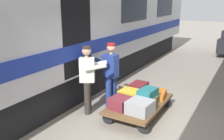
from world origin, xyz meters
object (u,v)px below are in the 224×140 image
(suitcase_maroon_trunk, at_px, (139,88))
(suitcase_burgundy_valise, at_px, (120,103))
(porter_by_door, at_px, (88,77))
(porter_in_overalls, at_px, (111,73))
(suitcase_olive_duffel, at_px, (149,100))
(luggage_cart, at_px, (139,104))
(suitcase_yellow_case, at_px, (130,95))
(suitcase_teal_softside, at_px, (148,93))
(suitcase_orange_carryall, at_px, (156,94))
(train_car, at_px, (32,27))
(suitcase_gray_aluminum, at_px, (140,107))

(suitcase_maroon_trunk, bearing_deg, suitcase_burgundy_valise, 90.00)
(porter_by_door, bearing_deg, porter_in_overalls, -113.40)
(suitcase_burgundy_valise, distance_m, suitcase_olive_duffel, 0.73)
(suitcase_olive_duffel, height_order, porter_by_door, porter_by_door)
(luggage_cart, xyz_separation_m, suitcase_yellow_case, (0.25, -0.00, 0.18))
(suitcase_teal_softside, bearing_deg, suitcase_orange_carryall, -93.07)
(suitcase_teal_softside, bearing_deg, suitcase_olive_duffel, -146.29)
(luggage_cart, xyz_separation_m, suitcase_olive_duffel, (-0.25, -0.00, 0.15))
(train_car, xyz_separation_m, suitcase_burgundy_valise, (-2.72, 0.08, -1.59))
(suitcase_yellow_case, height_order, porter_by_door, porter_by_door)
(suitcase_maroon_trunk, bearing_deg, suitcase_gray_aluminum, 114.98)
(luggage_cart, xyz_separation_m, porter_in_overalls, (0.90, -0.15, 0.64))
(suitcase_orange_carryall, bearing_deg, luggage_cart, 65.02)
(suitcase_maroon_trunk, height_order, porter_by_door, porter_by_door)
(suitcase_burgundy_valise, bearing_deg, suitcase_olive_duffel, -132.97)
(suitcase_gray_aluminum, xyz_separation_m, suitcase_yellow_case, (0.50, -0.54, -0.01))
(suitcase_gray_aluminum, xyz_separation_m, porter_in_overalls, (1.15, -0.68, 0.45))
(luggage_cart, height_order, suitcase_gray_aluminum, suitcase_gray_aluminum)
(train_car, height_order, suitcase_orange_carryall, train_car)
(suitcase_olive_duffel, bearing_deg, porter_in_overalls, -7.35)
(suitcase_teal_softside, bearing_deg, suitcase_yellow_case, -2.43)
(suitcase_gray_aluminum, relative_size, suitcase_yellow_case, 1.07)
(suitcase_yellow_case, relative_size, porter_in_overalls, 0.29)
(suitcase_burgundy_valise, relative_size, porter_in_overalls, 0.27)
(train_car, xyz_separation_m, suitcase_olive_duffel, (-3.21, -0.46, -1.62))
(suitcase_orange_carryall, relative_size, suitcase_teal_softside, 1.14)
(suitcase_maroon_trunk, height_order, suitcase_orange_carryall, suitcase_maroon_trunk)
(train_car, height_order, porter_in_overalls, train_car)
(suitcase_gray_aluminum, height_order, porter_in_overalls, porter_in_overalls)
(suitcase_maroon_trunk, bearing_deg, suitcase_olive_duffel, 132.97)
(suitcase_teal_softside, relative_size, porter_by_door, 0.30)
(suitcase_olive_duffel, xyz_separation_m, suitcase_orange_carryall, (0.00, -0.54, -0.02))
(suitcase_teal_softside, bearing_deg, luggage_cart, -5.17)
(suitcase_orange_carryall, bearing_deg, suitcase_yellow_case, 47.03)
(luggage_cart, distance_m, suitcase_burgundy_valise, 0.62)
(suitcase_gray_aluminum, distance_m, suitcase_olive_duffel, 0.54)
(suitcase_orange_carryall, distance_m, suitcase_yellow_case, 0.73)
(porter_in_overalls, distance_m, porter_by_door, 0.69)
(suitcase_maroon_trunk, bearing_deg, suitcase_orange_carryall, 180.00)
(suitcase_olive_duffel, distance_m, porter_in_overalls, 1.25)
(luggage_cart, distance_m, suitcase_teal_softside, 0.41)
(suitcase_gray_aluminum, relative_size, suitcase_orange_carryall, 0.91)
(suitcase_orange_carryall, bearing_deg, suitcase_burgundy_valise, 65.02)
(train_car, height_order, luggage_cart, train_car)
(luggage_cart, relative_size, suitcase_burgundy_valise, 4.31)
(suitcase_gray_aluminum, height_order, suitcase_orange_carryall, suitcase_gray_aluminum)
(suitcase_maroon_trunk, relative_size, suitcase_orange_carryall, 0.88)
(luggage_cart, relative_size, porter_by_door, 1.14)
(suitcase_maroon_trunk, height_order, porter_in_overalls, porter_in_overalls)
(suitcase_yellow_case, bearing_deg, train_car, 9.54)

